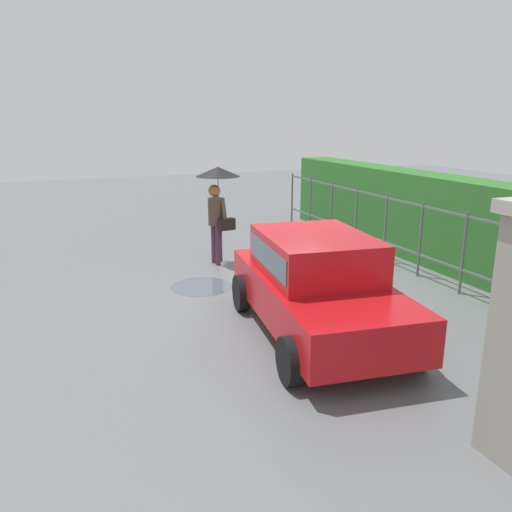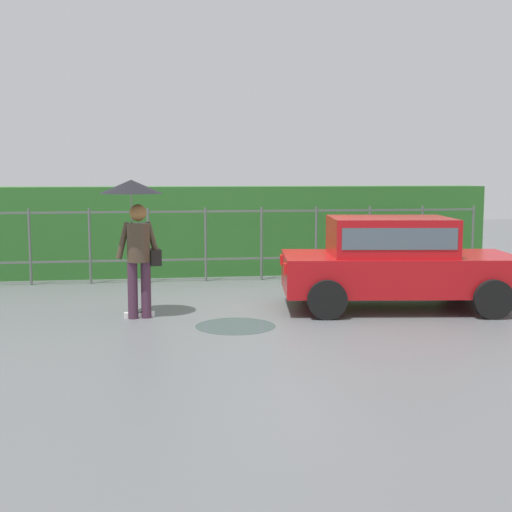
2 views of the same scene
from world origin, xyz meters
name	(u,v)px [view 1 (image 1 of 2)]	position (x,y,z in m)	size (l,w,h in m)	color
ground_plane	(283,295)	(0.00, 0.00, 0.00)	(40.00, 40.00, 0.00)	slate
car	(317,281)	(1.71, -0.29, 0.80)	(3.90, 2.24, 1.48)	#B71116
pedestrian	(217,194)	(-2.41, -0.43, 1.53)	(0.95, 0.95, 2.09)	#47283D
fence_section	(402,230)	(-0.55, 2.97, 0.82)	(10.35, 0.05, 1.50)	#59605B
hedge_row	(441,221)	(-0.55, 3.96, 0.95)	(11.30, 0.90, 1.90)	#2D6B28
puddle_near	(202,286)	(-1.00, -1.24, 0.00)	(1.16, 1.16, 0.00)	#4C545B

